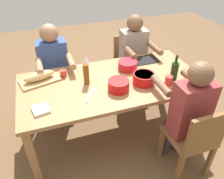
{
  "coord_description": "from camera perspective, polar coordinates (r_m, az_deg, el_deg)",
  "views": [
    {
      "loc": [
        -0.64,
        -1.86,
        2.02
      ],
      "look_at": [
        0.0,
        0.0,
        0.63
      ],
      "focal_mm": 35.74,
      "sensor_mm": 36.0,
      "label": 1
    }
  ],
  "objects": [
    {
      "name": "chair_far_left",
      "position": [
        3.07,
        -14.3,
        3.98
      ],
      "size": [
        0.4,
        0.4,
        0.85
      ],
      "color": "brown",
      "rests_on": "ground_plane"
    },
    {
      "name": "carving_knife",
      "position": [
        2.15,
        -5.54,
        -1.44
      ],
      "size": [
        0.14,
        0.21,
        0.01
      ],
      "primitive_type": "cube",
      "rotation": [
        0.0,
        0.0,
        1.0
      ],
      "color": "silver",
      "rests_on": "dining_table"
    },
    {
      "name": "bread_loaf",
      "position": [
        2.43,
        -18.17,
        3.31
      ],
      "size": [
        0.34,
        0.19,
        0.09
      ],
      "primitive_type": "ellipsoid",
      "rotation": [
        0.0,
        0.0,
        0.25
      ],
      "color": "tan",
      "rests_on": "cutting_board"
    },
    {
      "name": "serving_bowl_pasta",
      "position": [
        2.19,
        1.69,
        1.26
      ],
      "size": [
        0.21,
        0.21,
        0.11
      ],
      "color": "red",
      "rests_on": "dining_table"
    },
    {
      "name": "napkin_stack",
      "position": [
        2.05,
        -17.73,
        -4.94
      ],
      "size": [
        0.16,
        0.16,
        0.02
      ],
      "primitive_type": "cube",
      "rotation": [
        0.0,
        0.0,
        0.19
      ],
      "color": "white",
      "rests_on": "dining_table"
    },
    {
      "name": "chair_near_right",
      "position": [
        2.21,
        20.47,
        -11.8
      ],
      "size": [
        0.4,
        0.4,
        0.85
      ],
      "color": "brown",
      "rests_on": "ground_plane"
    },
    {
      "name": "placemat_far_right",
      "position": [
        2.78,
        8.3,
        7.47
      ],
      "size": [
        0.32,
        0.23,
        0.01
      ],
      "primitive_type": "cube",
      "color": "black",
      "rests_on": "dining_table"
    },
    {
      "name": "diner_near_right",
      "position": [
        2.17,
        18.82,
        -4.67
      ],
      "size": [
        0.41,
        0.53,
        1.2
      ],
      "color": "#2D2D38",
      "rests_on": "ground_plane"
    },
    {
      "name": "wine_glass",
      "position": [
        2.53,
        -6.71,
        7.59
      ],
      "size": [
        0.08,
        0.08,
        0.17
      ],
      "color": "silver",
      "rests_on": "dining_table"
    },
    {
      "name": "wine_bottle",
      "position": [
        2.4,
        15.66,
        4.57
      ],
      "size": [
        0.08,
        0.08,
        0.29
      ],
      "color": "#193819",
      "rests_on": "dining_table"
    },
    {
      "name": "dining_table",
      "position": [
        2.4,
        0.0,
        0.62
      ],
      "size": [
        1.92,
        0.94,
        0.74
      ],
      "color": "#9E7044",
      "rests_on": "ground_plane"
    },
    {
      "name": "beer_bottle",
      "position": [
        2.27,
        -6.61,
        3.91
      ],
      "size": [
        0.06,
        0.06,
        0.22
      ],
      "primitive_type": "cylinder",
      "color": "brown",
      "rests_on": "dining_table"
    },
    {
      "name": "serving_bowl_fruit",
      "position": [
        2.31,
        8.11,
        2.97
      ],
      "size": [
        0.22,
        0.22,
        0.11
      ],
      "color": "red",
      "rests_on": "dining_table"
    },
    {
      "name": "fork_near_right",
      "position": [
        2.26,
        11.94,
        -0.06
      ],
      "size": [
        0.02,
        0.17,
        0.01
      ],
      "primitive_type": "cube",
      "rotation": [
        0.0,
        0.0,
        -0.03
      ],
      "color": "silver",
      "rests_on": "dining_table"
    },
    {
      "name": "diner_far_left",
      "position": [
        2.81,
        -14.46,
        5.9
      ],
      "size": [
        0.41,
        0.53,
        1.2
      ],
      "color": "#2D2D38",
      "rests_on": "ground_plane"
    },
    {
      "name": "serving_bowl_salad",
      "position": [
        2.55,
        4.03,
        6.34
      ],
      "size": [
        0.22,
        0.22,
        0.09
      ],
      "color": "#B21923",
      "rests_on": "dining_table"
    },
    {
      "name": "chair_far_right",
      "position": [
        3.28,
        4.24,
        7.2
      ],
      "size": [
        0.4,
        0.4,
        0.85
      ],
      "color": "brown",
      "rests_on": "ground_plane"
    },
    {
      "name": "ground_plane",
      "position": [
        2.82,
        0.0,
        -10.48
      ],
      "size": [
        8.0,
        8.0,
        0.0
      ],
      "primitive_type": "plane",
      "color": "brown"
    },
    {
      "name": "cup_far_left",
      "position": [
        2.47,
        -12.37,
        4.05
      ],
      "size": [
        0.07,
        0.07,
        0.08
      ],
      "primitive_type": "cylinder",
      "color": "red",
      "rests_on": "dining_table"
    },
    {
      "name": "cup_near_right",
      "position": [
        2.34,
        14.31,
        2.26
      ],
      "size": [
        0.08,
        0.08,
        0.1
      ],
      "primitive_type": "cylinder",
      "color": "red",
      "rests_on": "dining_table"
    },
    {
      "name": "diner_far_right",
      "position": [
        3.04,
        5.75,
        9.22
      ],
      "size": [
        0.41,
        0.53,
        1.2
      ],
      "color": "#2D2D38",
      "rests_on": "ground_plane"
    },
    {
      "name": "cutting_board",
      "position": [
        2.46,
        -17.94,
        2.23
      ],
      "size": [
        0.44,
        0.31,
        0.02
      ],
      "primitive_type": "cube",
      "rotation": [
        0.0,
        0.0,
        0.25
      ],
      "color": "tan",
      "rests_on": "dining_table"
    }
  ]
}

